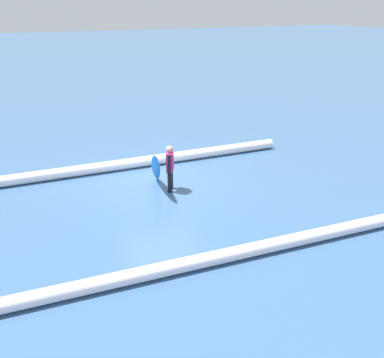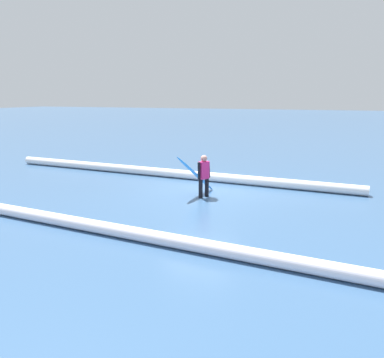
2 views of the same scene
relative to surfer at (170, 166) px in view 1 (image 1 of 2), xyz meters
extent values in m
plane|color=#375982|center=(0.21, -0.38, -0.82)|extent=(171.59, 171.59, 0.00)
cylinder|color=black|center=(0.07, 0.12, -0.49)|extent=(0.14, 0.14, 0.65)
cylinder|color=black|center=(-0.07, -0.12, -0.49)|extent=(0.14, 0.14, 0.65)
cube|color=#D82672|center=(0.00, 0.00, 0.14)|extent=(0.35, 0.39, 0.60)
sphere|color=tan|center=(0.00, 0.00, 0.54)|extent=(0.22, 0.22, 0.22)
cylinder|color=black|center=(0.11, 0.18, 0.14)|extent=(0.09, 0.12, 0.59)
cylinder|color=black|center=(-0.11, -0.18, 0.14)|extent=(0.09, 0.18, 0.59)
ellipsoid|color=#268CE5|center=(0.38, -0.23, -0.08)|extent=(0.95, 1.80, 1.50)
ellipsoid|color=black|center=(0.38, -0.23, -0.08)|extent=(0.66, 1.40, 1.21)
cylinder|color=white|center=(2.61, -2.50, -0.63)|extent=(15.96, 1.08, 0.37)
cylinder|color=white|center=(-1.93, 4.44, -0.65)|extent=(23.08, 2.03, 0.33)
camera|label=1|loc=(4.75, 11.36, 4.64)|focal=39.79mm
camera|label=2|loc=(-4.01, 11.65, 2.61)|focal=34.48mm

